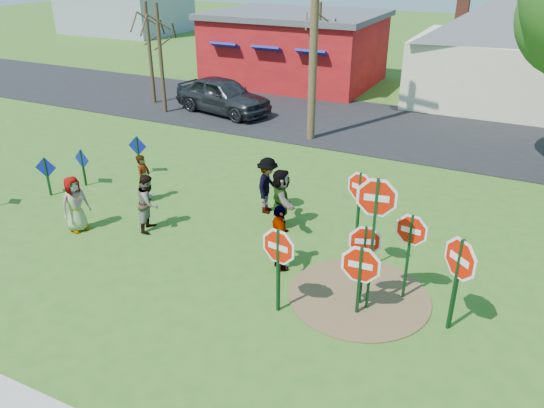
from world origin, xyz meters
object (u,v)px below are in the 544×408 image
Objects in this scene: stop_sign_a at (278,253)px; stop_sign_b at (359,198)px; stop_sign_c at (375,215)px; suv at (223,95)px; person_b at (144,178)px; person_a at (75,204)px; stop_sign_d at (410,237)px.

stop_sign_b reaches higher than stop_sign_a.
stop_sign_c is at bearing 36.74° from stop_sign_a.
suv is at bearing 122.81° from stop_sign_c.
person_b is 0.31× the size of suv.
person_a is (-6.57, 0.85, -0.64)m from stop_sign_a.
stop_sign_c is 0.66× the size of suv.
stop_sign_c reaches higher than person_b.
stop_sign_a is 1.34× the size of person_a.
stop_sign_b reaches higher than suv.
suv is (-9.94, 10.56, -1.16)m from stop_sign_b.
person_a is at bearing -178.57° from stop_sign_a.
stop_sign_a is at bearing -161.42° from stop_sign_c.
stop_sign_b reaches higher than stop_sign_d.
stop_sign_c is at bearing -72.69° from person_a.
person_a is 12.00m from suv.
stop_sign_a is 2.85m from stop_sign_d.
person_a is 2.39m from person_b.
suv reaches higher than person_a.
person_b is at bearing -150.83° from suv.
stop_sign_c is 1.20m from stop_sign_d.
stop_sign_d is at bearing -121.87° from suv.
stop_sign_d is 0.45× the size of suv.
stop_sign_c is 1.46× the size of stop_sign_d.
stop_sign_a is at bearing -128.10° from person_b.
suv is (-8.91, 12.61, -0.56)m from stop_sign_a.
stop_sign_b is 1.74× the size of person_a.
person_b is at bearing 176.64° from stop_sign_d.
person_a reaches higher than person_b.
stop_sign_b is at bearing -109.47° from person_b.
stop_sign_d reaches higher than suv.
person_a is (-8.89, -0.80, -0.78)m from stop_sign_d.
stop_sign_b is at bearing 111.00° from stop_sign_c.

